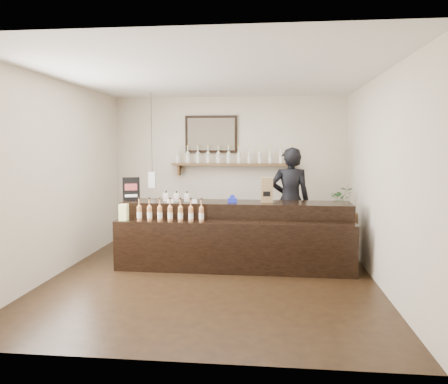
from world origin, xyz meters
TOP-DOWN VIEW (x-y plane):
  - ground at (0.00, 0.00)m, footprint 5.00×5.00m
  - room_shell at (0.00, 0.00)m, footprint 5.00×5.00m
  - back_wall_decor at (-0.15, 2.37)m, footprint 2.66×0.96m
  - counter at (0.26, 0.57)m, footprint 3.54×0.97m
  - promo_sign at (-1.39, 0.67)m, footprint 0.26×0.11m
  - paper_bag at (0.75, 0.68)m, footprint 0.19×0.15m
  - tape_dispenser at (0.23, 0.63)m, footprint 0.14×0.05m
  - side_cabinet at (2.00, 1.48)m, footprint 0.48×0.58m
  - potted_plant at (2.00, 1.48)m, footprint 0.41×0.36m
  - shopkeeper at (1.15, 1.55)m, footprint 0.75×0.50m

SIDE VIEW (x-z plane):
  - ground at x=0.00m, z-range 0.00..0.00m
  - side_cabinet at x=2.00m, z-range 0.00..0.75m
  - counter at x=0.26m, z-range -0.11..1.04m
  - potted_plant at x=2.00m, z-range 0.75..1.16m
  - tape_dispenser at x=0.23m, z-range 0.97..1.09m
  - shopkeeper at x=1.15m, z-range 0.00..2.07m
  - promo_sign at x=-1.39m, z-range 0.99..1.36m
  - paper_bag at x=0.75m, z-range 0.99..1.37m
  - room_shell at x=0.00m, z-range -0.80..4.20m
  - back_wall_decor at x=-0.15m, z-range 0.91..2.60m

